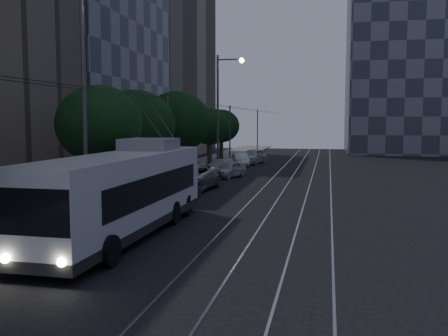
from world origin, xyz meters
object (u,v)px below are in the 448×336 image
trolleybus (124,192)px  streetlamp_far (222,102)px  car_white_d (253,156)px  car_white_c (241,159)px  streetlamp_near (93,80)px  car_white_a (229,169)px  pickup_silver (187,177)px  car_white_b (221,167)px

trolleybus → streetlamp_far: (-1.49, 25.44, 4.44)m
car_white_d → trolleybus: bearing=-78.9°
car_white_c → streetlamp_near: size_ratio=0.37×
trolleybus → car_white_a: trolleybus is taller
car_white_a → car_white_d: 12.80m
car_white_d → streetlamp_near: 32.05m
pickup_silver → car_white_d: (1.11, 20.96, -0.12)m
pickup_silver → streetlamp_far: 14.19m
car_white_b → streetlamp_far: 6.61m
streetlamp_near → streetlamp_far: (0.59, 23.71, -0.09)m
pickup_silver → car_white_c: (0.30, 18.29, -0.27)m
car_white_a → car_white_c: bearing=113.4°
pickup_silver → streetlamp_far: size_ratio=0.63×
car_white_a → streetlamp_near: 19.64m
trolleybus → streetlamp_far: 25.87m
pickup_silver → car_white_b: pickup_silver is taller
trolleybus → car_white_c: trolleybus is taller
car_white_d → car_white_c: bearing=-95.7°
trolleybus → car_white_d: size_ratio=2.73×
trolleybus → streetlamp_near: (-2.08, 1.73, 4.52)m
car_white_d → car_white_b: bearing=-83.5°
car_white_d → streetlamp_far: size_ratio=0.45×
streetlamp_near → streetlamp_far: streetlamp_near is taller
car_white_c → car_white_d: size_ratio=0.84×
trolleybus → pickup_silver: bearing=95.9°
car_white_c → streetlamp_far: 7.57m
pickup_silver → car_white_c: pickup_silver is taller
car_white_d → streetlamp_far: streetlamp_far is taller
car_white_a → car_white_b: car_white_b is taller
car_white_a → car_white_d: car_white_d is taller
car_white_b → car_white_d: (0.95, 11.38, 0.13)m
trolleybus → pickup_silver: trolleybus is taller
trolleybus → streetlamp_far: size_ratio=1.23×
car_white_c → pickup_silver: bearing=-108.5°
pickup_silver → car_white_c: size_ratio=1.69×
car_white_a → streetlamp_near: (-2.18, -18.70, 5.60)m
car_white_b → streetlamp_near: (-1.24, -20.12, 5.59)m
car_white_b → car_white_c: (0.13, 8.72, -0.02)m
car_white_b → trolleybus: bearing=-71.9°
pickup_silver → streetlamp_far: (-0.48, 13.17, 5.26)m
streetlamp_near → streetlamp_far: size_ratio=1.02×
pickup_silver → car_white_d: 20.99m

